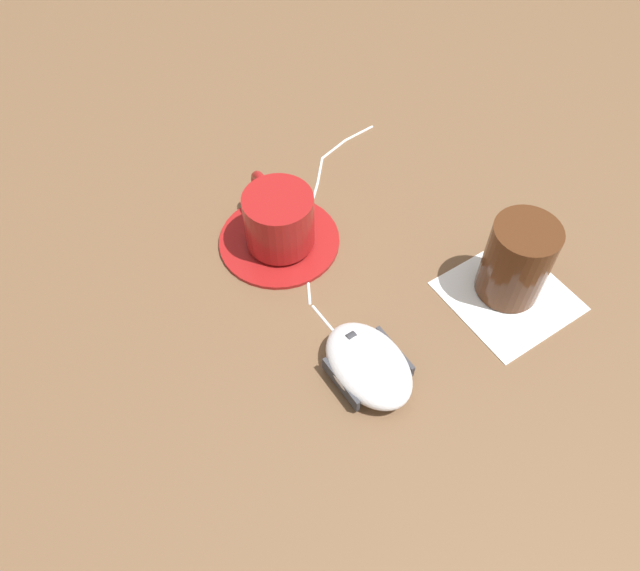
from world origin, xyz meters
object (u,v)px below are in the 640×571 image
object	(u,v)px
computer_mouse	(368,365)
drinking_glass	(517,261)
saucer	(279,239)
coffee_cup	(278,218)

from	to	relation	value
computer_mouse	drinking_glass	world-z (taller)	drinking_glass
saucer	coffee_cup	world-z (taller)	coffee_cup
computer_mouse	drinking_glass	distance (m)	0.18
saucer	computer_mouse	distance (m)	0.19
saucer	drinking_glass	size ratio (longest dim) A/B	1.48
saucer	coffee_cup	distance (m)	0.04
saucer	coffee_cup	bearing A→B (deg)	-110.22
saucer	coffee_cup	xyz separation A→B (m)	(-0.00, -0.00, 0.04)
coffee_cup	computer_mouse	xyz separation A→B (m)	(-0.05, -0.18, -0.02)
saucer	computer_mouse	bearing A→B (deg)	-104.34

